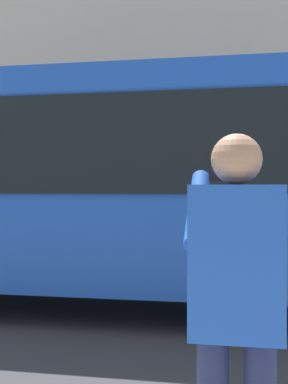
% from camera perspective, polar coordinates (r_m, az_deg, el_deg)
% --- Properties ---
extents(ground_plane, '(60.00, 60.00, 0.00)m').
position_cam_1_polar(ground_plane, '(7.14, 14.72, -12.63)').
color(ground_plane, '#38383A').
extents(building_facade_far, '(28.00, 1.55, 12.00)m').
position_cam_1_polar(building_facade_far, '(14.42, 12.89, 18.12)').
color(building_facade_far, beige).
rests_on(building_facade_far, ground_plane).
extents(red_bus, '(9.05, 2.54, 3.08)m').
position_cam_1_polar(red_bus, '(6.83, -4.43, 1.04)').
color(red_bus, '#1947AD').
rests_on(red_bus, ground_plane).
extents(pedestrian_photographer, '(0.53, 0.52, 1.70)m').
position_cam_1_polar(pedestrian_photographer, '(2.27, 10.45, -11.64)').
color(pedestrian_photographer, '#1E2347').
rests_on(pedestrian_photographer, sidewalk_curb).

